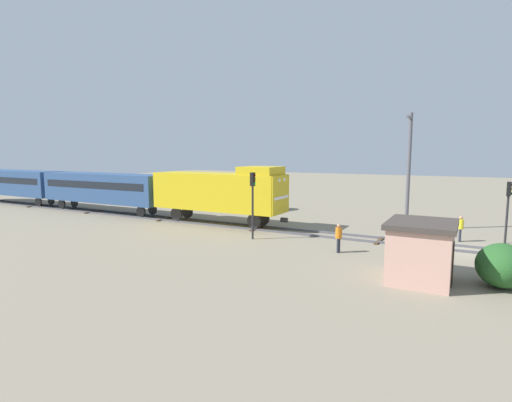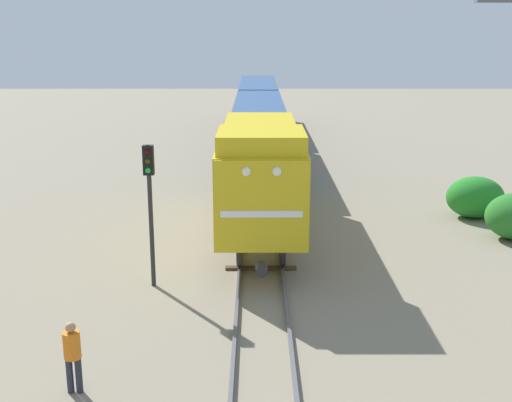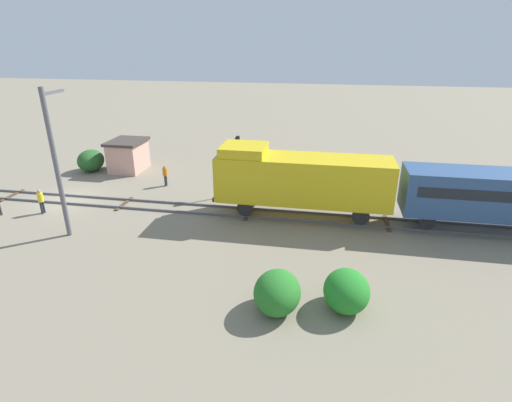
{
  "view_description": "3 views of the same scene",
  "coord_description": "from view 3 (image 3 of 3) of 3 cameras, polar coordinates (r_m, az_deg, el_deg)",
  "views": [
    {
      "loc": [
        -26.56,
        -0.56,
        5.81
      ],
      "look_at": [
        -0.66,
        13.45,
        2.23
      ],
      "focal_mm": 28.0,
      "sensor_mm": 36.0,
      "label": 1
    },
    {
      "loc": [
        -0.17,
        -6.67,
        7.84
      ],
      "look_at": [
        -0.1,
        15.83,
        1.81
      ],
      "focal_mm": 45.0,
      "sensor_mm": 36.0,
      "label": 2
    },
    {
      "loc": [
        24.25,
        18.57,
        11.14
      ],
      "look_at": [
        0.63,
        14.3,
        1.23
      ],
      "focal_mm": 28.0,
      "sensor_mm": 36.0,
      "label": 3
    }
  ],
  "objects": [
    {
      "name": "bush_near",
      "position": [
        38.53,
        -22.53,
        5.36
      ],
      "size": [
        2.62,
        2.14,
        1.9
      ],
      "primitive_type": "ellipsoid",
      "color": "#275A26",
      "rests_on": "ground"
    },
    {
      "name": "railway_track",
      "position": [
        32.49,
        -25.45,
        0.24
      ],
      "size": [
        2.4,
        109.18,
        0.16
      ],
      "color": "#595960",
      "rests_on": "ground"
    },
    {
      "name": "relay_hut",
      "position": [
        37.45,
        -17.8,
        6.26
      ],
      "size": [
        3.5,
        2.9,
        2.74
      ],
      "color": "#D19E8C",
      "rests_on": "ground"
    },
    {
      "name": "bush_mid",
      "position": [
        17.7,
        3.04,
        -12.91
      ],
      "size": [
        2.5,
        2.05,
        1.82
      ],
      "primitive_type": "ellipsoid",
      "color": "#277326",
      "rests_on": "ground"
    },
    {
      "name": "catenary_mast",
      "position": [
        25.3,
        -26.67,
        5.06
      ],
      "size": [
        1.94,
        0.28,
        8.71
      ],
      "color": "#595960",
      "rests_on": "ground"
    },
    {
      "name": "worker_near_track",
      "position": [
        30.49,
        -28.39,
        0.18
      ],
      "size": [
        0.38,
        0.38,
        1.7
      ],
      "rotation": [
        0.0,
        0.0,
        1.69
      ],
      "color": "#262B38",
      "rests_on": "ground"
    },
    {
      "name": "ground_plane",
      "position": [
        32.51,
        -25.42,
        0.12
      ],
      "size": [
        163.77,
        163.77,
        0.0
      ],
      "primitive_type": "plane",
      "color": "gray"
    },
    {
      "name": "locomotive",
      "position": [
        25.7,
        6.32,
        3.29
      ],
      "size": [
        2.9,
        11.6,
        4.6
      ],
      "color": "gold",
      "rests_on": "railway_track"
    },
    {
      "name": "traffic_signal_mid",
      "position": [
        29.49,
        -2.61,
        6.6
      ],
      "size": [
        0.32,
        0.34,
        4.5
      ],
      "color": "#262628",
      "rests_on": "ground"
    },
    {
      "name": "bush_far",
      "position": [
        18.23,
        12.8,
        -12.41
      ],
      "size": [
        2.46,
        2.01,
        1.79
      ],
      "primitive_type": "ellipsoid",
      "color": "#237D26",
      "rests_on": "ground"
    },
    {
      "name": "worker_by_signal",
      "position": [
        32.7,
        -12.85,
        3.78
      ],
      "size": [
        0.38,
        0.38,
        1.7
      ],
      "rotation": [
        0.0,
        0.0,
        3.12
      ],
      "color": "#262B38",
      "rests_on": "ground"
    }
  ]
}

